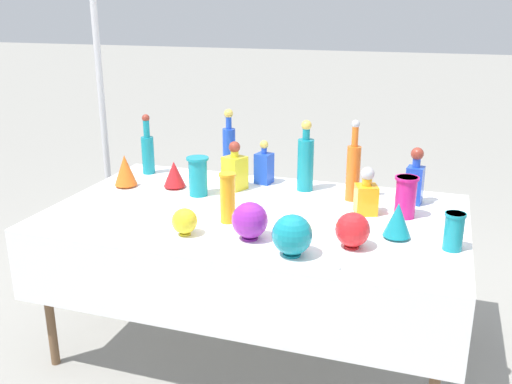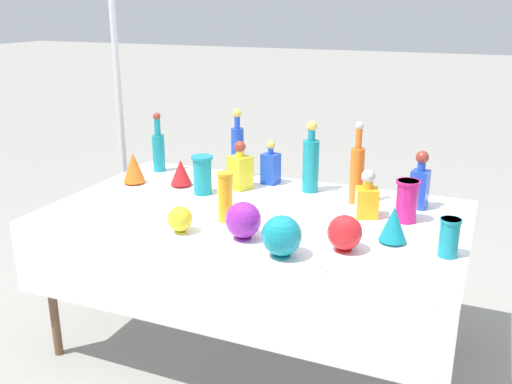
% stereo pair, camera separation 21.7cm
% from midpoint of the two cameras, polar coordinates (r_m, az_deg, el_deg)
% --- Properties ---
extents(ground_plane, '(40.00, 40.00, 0.00)m').
position_cam_midpoint_polar(ground_plane, '(3.18, 2.02, -14.89)').
color(ground_plane, gray).
extents(display_table, '(2.02, 1.19, 0.76)m').
position_cam_midpoint_polar(display_table, '(2.82, 1.88, -3.21)').
color(display_table, white).
rests_on(display_table, ground).
extents(tall_bottle_0, '(0.09, 0.09, 0.39)m').
position_cam_midpoint_polar(tall_bottle_0, '(3.11, 7.50, 2.94)').
color(tall_bottle_0, teal).
rests_on(tall_bottle_0, display_table).
extents(tall_bottle_1, '(0.07, 0.07, 0.36)m').
position_cam_midpoint_polar(tall_bottle_1, '(3.51, -7.99, 4.32)').
color(tall_bottle_1, teal).
rests_on(tall_bottle_1, display_table).
extents(tall_bottle_2, '(0.07, 0.07, 0.41)m').
position_cam_midpoint_polar(tall_bottle_2, '(3.36, -0.01, 4.37)').
color(tall_bottle_2, blue).
rests_on(tall_bottle_2, display_table).
extents(tall_bottle_3, '(0.07, 0.07, 0.43)m').
position_cam_midpoint_polar(tall_bottle_3, '(2.97, 12.14, 2.03)').
color(tall_bottle_3, orange).
rests_on(tall_bottle_3, display_table).
extents(square_decanter_0, '(0.09, 0.09, 0.30)m').
position_cam_midpoint_polar(square_decanter_0, '(2.99, 18.09, 0.82)').
color(square_decanter_0, blue).
rests_on(square_decanter_0, display_table).
extents(square_decanter_1, '(0.10, 0.10, 0.25)m').
position_cam_midpoint_polar(square_decanter_1, '(3.25, 3.39, 2.55)').
color(square_decanter_1, blue).
rests_on(square_decanter_1, display_table).
extents(square_decanter_2, '(0.14, 0.14, 0.27)m').
position_cam_midpoint_polar(square_decanter_2, '(3.15, 0.38, 2.27)').
color(square_decanter_2, yellow).
rests_on(square_decanter_2, display_table).
extents(square_decanter_3, '(0.13, 0.13, 0.24)m').
position_cam_midpoint_polar(square_decanter_3, '(2.80, 13.24, -0.59)').
color(square_decanter_3, orange).
rests_on(square_decanter_3, display_table).
extents(slender_vase_0, '(0.08, 0.08, 0.24)m').
position_cam_midpoint_polar(slender_vase_0, '(2.66, -0.77, -0.41)').
color(slender_vase_0, orange).
rests_on(slender_vase_0, display_table).
extents(slender_vase_1, '(0.11, 0.11, 0.20)m').
position_cam_midpoint_polar(slender_vase_1, '(2.79, 17.03, -0.77)').
color(slender_vase_1, '#C61972').
rests_on(slender_vase_1, display_table).
extents(slender_vase_2, '(0.12, 0.12, 0.21)m').
position_cam_midpoint_polar(slender_vase_2, '(3.06, -3.37, 1.81)').
color(slender_vase_2, teal).
rests_on(slender_vase_2, display_table).
extents(slender_vase_3, '(0.09, 0.09, 0.16)m').
position_cam_midpoint_polar(slender_vase_3, '(2.47, 21.18, -4.19)').
color(slender_vase_3, teal).
rests_on(slender_vase_3, display_table).
extents(fluted_vase_0, '(0.13, 0.13, 0.18)m').
position_cam_midpoint_polar(fluted_vase_0, '(3.30, -10.31, 2.42)').
color(fluted_vase_0, orange).
rests_on(fluted_vase_0, display_table).
extents(fluted_vase_1, '(0.12, 0.12, 0.16)m').
position_cam_midpoint_polar(fluted_vase_1, '(2.54, 15.98, -3.13)').
color(fluted_vase_1, teal).
rests_on(fluted_vase_1, display_table).
extents(fluted_vase_2, '(0.12, 0.12, 0.15)m').
position_cam_midpoint_polar(fluted_vase_2, '(3.22, -5.62, 1.95)').
color(fluted_vase_2, red).
rests_on(fluted_vase_2, display_table).
extents(round_bowl_0, '(0.15, 0.15, 0.16)m').
position_cam_midpoint_polar(round_bowl_0, '(2.41, 11.43, -4.05)').
color(round_bowl_0, red).
rests_on(round_bowl_0, display_table).
extents(round_bowl_1, '(0.16, 0.16, 0.17)m').
position_cam_midpoint_polar(round_bowl_1, '(2.48, 1.23, -2.86)').
color(round_bowl_1, purple).
rests_on(round_bowl_1, display_table).
extents(round_bowl_2, '(0.17, 0.17, 0.18)m').
position_cam_midpoint_polar(round_bowl_2, '(2.31, 5.28, -4.43)').
color(round_bowl_2, teal).
rests_on(round_bowl_2, display_table).
extents(round_bowl_3, '(0.12, 0.12, 0.12)m').
position_cam_midpoint_polar(round_bowl_3, '(2.56, -5.21, -2.74)').
color(round_bowl_3, yellow).
rests_on(round_bowl_3, display_table).
extents(price_tag_left, '(0.06, 0.03, 0.03)m').
position_cam_midpoint_polar(price_tag_left, '(2.24, 9.15, -7.45)').
color(price_tag_left, white).
rests_on(price_tag_left, display_table).
extents(canopy_pole, '(0.18, 0.18, 2.77)m').
position_cam_midpoint_polar(canopy_pole, '(4.04, -12.04, 9.07)').
color(canopy_pole, silver).
rests_on(canopy_pole, ground).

